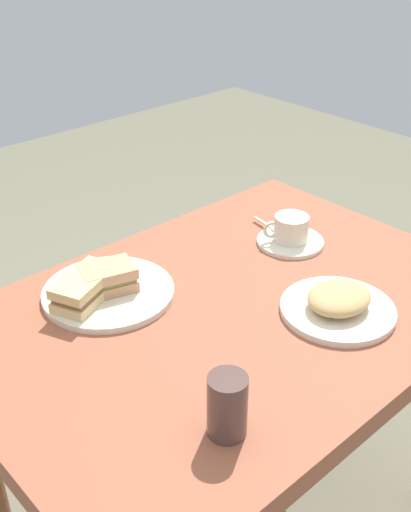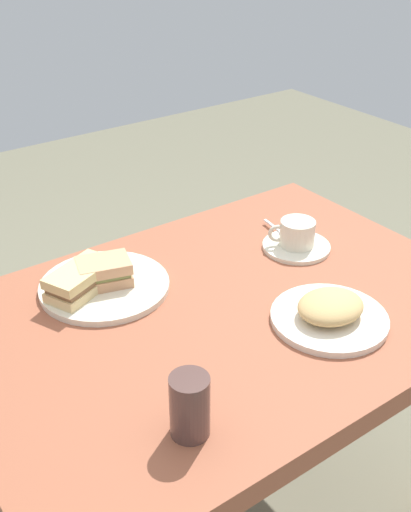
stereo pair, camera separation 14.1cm
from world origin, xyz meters
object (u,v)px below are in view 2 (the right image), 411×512
Objects in this scene: coffee_cup at (297,232)px; drinking_glass at (190,406)px; sandwich_back at (80,280)px; spoon at (279,230)px; coffee_saucer at (296,247)px; sandwich_front at (104,272)px; dining_table at (223,350)px; side_plate at (329,318)px; sandwich_plate at (105,286)px.

drinking_glass reaches higher than coffee_cup.
coffee_cup is at bearing -12.44° from sandwich_back.
spoon is at bearing 36.80° from drinking_glass.
coffee_cup is 0.63m from drinking_glass.
coffee_cup reaches higher than spoon.
coffee_saucer is 0.64m from drinking_glass.
dining_table is at bearing -50.86° from sandwich_front.
dining_table is 0.25m from side_plate.
sandwich_plate is 0.47m from coffee_saucer.
dining_table is 6.53× the size of sandwich_back.
sandwich_plate is 2.82× the size of spoon.
drinking_glass is at bearing -135.76° from dining_table.
dining_table is 8.54× the size of sandwich_front.
coffee_cup is at bearing 146.30° from coffee_saucer.
drinking_glass reaches higher than sandwich_front.
sandwich_front reaches higher than side_plate.
sandwich_plate is at bearing 166.31° from coffee_cup.
sandwich_front is 0.79× the size of coffee_saucer.
sandwich_front is 0.48m from side_plate.
sandwich_back reaches higher than coffee_saucer.
drinking_glass reaches higher than sandwich_back.
sandwich_plate is 0.47m from coffee_cup.
side_plate reaches higher than dining_table.
spoon is (0.01, 0.08, 0.01)m from coffee_saucer.
sandwich_back is 1.69× the size of spoon.
coffee_saucer is at bearing 59.89° from side_plate.
sandwich_back is at bearing 85.93° from drinking_glass.
sandwich_back is (-0.22, 0.20, 0.15)m from dining_table.
coffee_saucer is at bearing 31.95° from drinking_glass.
sandwich_back is at bearing 167.56° from coffee_cup.
sandwich_front is at bearing 79.04° from drinking_glass.
sandwich_plate is 0.03m from sandwich_front.
side_plate is (-0.15, -0.25, 0.00)m from coffee_saucer.
coffee_saucer is 1.59× the size of coffee_cup.
sandwich_plate and side_plate have the same top height.
side_plate is at bearing -115.71° from spoon.
coffee_saucer is at bearing 17.64° from dining_table.
sandwich_plate is at bearing -1.43° from sandwich_back.
sandwich_plate is 2.74× the size of coffee_cup.
coffee_cup is 0.08m from spoon.
dining_table is 0.34m from coffee_cup.
drinking_glass is (-0.55, -0.41, 0.04)m from spoon.
coffee_saucer is at bearing -98.56° from spoon.
sandwich_plate reaches higher than coffee_saucer.
side_plate is (0.30, -0.36, -0.03)m from sandwich_front.
sandwich_back is 0.52m from coffee_saucer.
sandwich_back is 1.52× the size of drinking_glass.
drinking_glass is (-0.08, -0.45, 0.05)m from sandwich_plate.
sandwich_back is (-0.05, 0.00, -0.00)m from sandwich_front.
sandwich_plate is 2.18× the size of sandwich_front.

